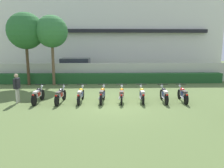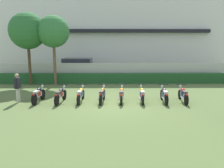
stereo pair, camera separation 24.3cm
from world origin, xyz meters
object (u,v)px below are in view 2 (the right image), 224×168
(parked_car, at_px, (79,68))
(motorcycle_in_row_2, at_px, (81,94))
(motorcycle_in_row_5, at_px, (142,94))
(motorcycle_in_row_7, at_px, (183,94))
(motorcycle_in_row_6, at_px, (164,95))
(motorcycle_in_row_0, at_px, (38,94))
(motorcycle_in_row_4, at_px, (122,94))
(tree_far_side, at_px, (53,32))
(motorcycle_in_row_1, at_px, (60,95))
(motorcycle_in_row_3, at_px, (102,94))
(inspector_person, at_px, (18,85))
(tree_near_inspector, at_px, (27,31))

(parked_car, bearing_deg, motorcycle_in_row_2, -78.60)
(motorcycle_in_row_5, height_order, motorcycle_in_row_7, motorcycle_in_row_7)
(motorcycle_in_row_6, bearing_deg, motorcycle_in_row_2, 90.66)
(motorcycle_in_row_2, height_order, motorcycle_in_row_6, motorcycle_in_row_6)
(motorcycle_in_row_0, height_order, motorcycle_in_row_2, motorcycle_in_row_0)
(motorcycle_in_row_2, height_order, motorcycle_in_row_4, motorcycle_in_row_2)
(tree_far_side, relative_size, motorcycle_in_row_1, 2.87)
(motorcycle_in_row_5, bearing_deg, motorcycle_in_row_6, -89.76)
(motorcycle_in_row_5, bearing_deg, motorcycle_in_row_4, 92.93)
(parked_car, distance_m, motorcycle_in_row_5, 10.55)
(parked_car, bearing_deg, motorcycle_in_row_3, -71.53)
(tree_far_side, bearing_deg, motorcycle_in_row_3, -54.20)
(motorcycle_in_row_5, xyz_separation_m, motorcycle_in_row_6, (1.24, -0.07, 0.01))
(motorcycle_in_row_4, bearing_deg, motorcycle_in_row_6, -87.06)
(parked_car, bearing_deg, tree_far_side, -106.09)
(parked_car, xyz_separation_m, inspector_person, (-2.15, -9.36, 0.03))
(parked_car, relative_size, motorcycle_in_row_7, 2.46)
(tree_far_side, bearing_deg, tree_near_inspector, 179.18)
(motorcycle_in_row_0, relative_size, motorcycle_in_row_2, 0.99)
(motorcycle_in_row_5, xyz_separation_m, motorcycle_in_row_7, (2.33, -0.03, 0.00))
(motorcycle_in_row_7, bearing_deg, motorcycle_in_row_4, 92.21)
(parked_car, relative_size, motorcycle_in_row_4, 2.43)
(tree_far_side, height_order, motorcycle_in_row_1, tree_far_side)
(tree_near_inspector, distance_m, tree_far_side, 2.00)
(tree_far_side, xyz_separation_m, motorcycle_in_row_6, (7.43, -5.52, -3.72))
(inspector_person, bearing_deg, parked_car, 77.05)
(motorcycle_in_row_5, bearing_deg, motorcycle_in_row_1, 94.63)
(motorcycle_in_row_0, height_order, motorcycle_in_row_7, motorcycle_in_row_0)
(motorcycle_in_row_6, relative_size, inspector_person, 1.11)
(tree_far_side, distance_m, motorcycle_in_row_1, 6.86)
(motorcycle_in_row_7, bearing_deg, motorcycle_in_row_0, 92.72)
(motorcycle_in_row_2, relative_size, motorcycle_in_row_6, 1.04)
(inspector_person, bearing_deg, tree_near_inspector, 102.62)
(tree_near_inspector, relative_size, motorcycle_in_row_3, 3.11)
(motorcycle_in_row_0, distance_m, motorcycle_in_row_2, 2.37)
(motorcycle_in_row_1, bearing_deg, motorcycle_in_row_5, -82.53)
(motorcycle_in_row_3, bearing_deg, tree_near_inspector, 54.00)
(motorcycle_in_row_1, height_order, motorcycle_in_row_4, motorcycle_in_row_1)
(motorcycle_in_row_4, bearing_deg, inspector_person, 94.89)
(motorcycle_in_row_0, relative_size, motorcycle_in_row_5, 1.00)
(tree_far_side, xyz_separation_m, motorcycle_in_row_1, (1.62, -5.53, -3.72))
(motorcycle_in_row_2, bearing_deg, inspector_person, 93.77)
(motorcycle_in_row_2, distance_m, motorcycle_in_row_3, 1.22)
(motorcycle_in_row_6, height_order, motorcycle_in_row_7, motorcycle_in_row_6)
(motorcycle_in_row_4, bearing_deg, tree_far_side, 47.77)
(motorcycle_in_row_3, height_order, inspector_person, inspector_person)
(motorcycle_in_row_4, height_order, inspector_person, inspector_person)
(tree_near_inspector, distance_m, motorcycle_in_row_2, 8.14)
(motorcycle_in_row_3, bearing_deg, motorcycle_in_row_0, 96.52)
(parked_car, distance_m, motorcycle_in_row_7, 11.82)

